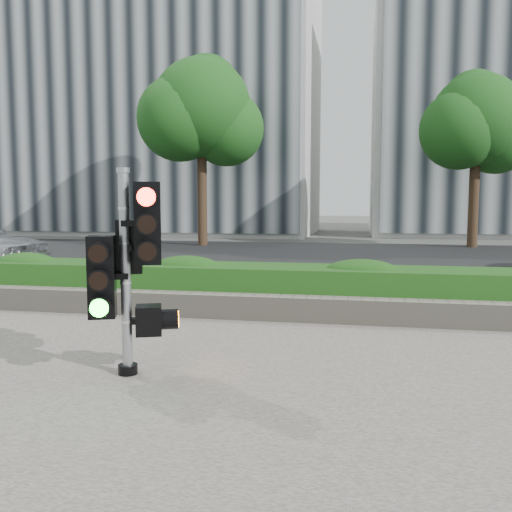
# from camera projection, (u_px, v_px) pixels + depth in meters

# --- Properties ---
(ground) EXTENTS (120.00, 120.00, 0.00)m
(ground) POSITION_uv_depth(u_px,v_px,m) (220.00, 358.00, 5.83)
(ground) COLOR #51514C
(ground) RESTS_ON ground
(sidewalk) EXTENTS (16.00, 11.00, 0.03)m
(sidewalk) POSITION_uv_depth(u_px,v_px,m) (118.00, 469.00, 3.39)
(sidewalk) COLOR #9E9389
(sidewalk) RESTS_ON ground
(road) EXTENTS (60.00, 13.00, 0.02)m
(road) POSITION_uv_depth(u_px,v_px,m) (308.00, 260.00, 15.60)
(road) COLOR black
(road) RESTS_ON ground
(curb) EXTENTS (60.00, 0.25, 0.12)m
(curb) POSITION_uv_depth(u_px,v_px,m) (269.00, 301.00, 8.91)
(curb) COLOR gray
(curb) RESTS_ON ground
(stone_wall) EXTENTS (12.00, 0.32, 0.34)m
(stone_wall) POSITION_uv_depth(u_px,v_px,m) (254.00, 307.00, 7.67)
(stone_wall) COLOR gray
(stone_wall) RESTS_ON sidewalk
(hedge) EXTENTS (12.00, 1.00, 0.68)m
(hedge) POSITION_uv_depth(u_px,v_px,m) (262.00, 288.00, 8.29)
(hedge) COLOR #357724
(hedge) RESTS_ON sidewalk
(building_left) EXTENTS (16.00, 9.00, 15.00)m
(building_left) POSITION_uv_depth(u_px,v_px,m) (166.00, 94.00, 29.25)
(building_left) COLOR #B7B7B2
(building_left) RESTS_ON ground
(tree_left) EXTENTS (4.61, 4.03, 7.34)m
(tree_left) POSITION_uv_depth(u_px,v_px,m) (201.00, 112.00, 20.41)
(tree_left) COLOR black
(tree_left) RESTS_ON ground
(tree_right) EXTENTS (4.10, 3.58, 6.53)m
(tree_right) POSITION_uv_depth(u_px,v_px,m) (476.00, 124.00, 19.54)
(tree_right) COLOR black
(tree_right) RESTS_ON ground
(traffic_signal) EXTENTS (0.72, 0.63, 1.97)m
(traffic_signal) POSITION_uv_depth(u_px,v_px,m) (128.00, 262.00, 5.14)
(traffic_signal) COLOR black
(traffic_signal) RESTS_ON sidewalk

